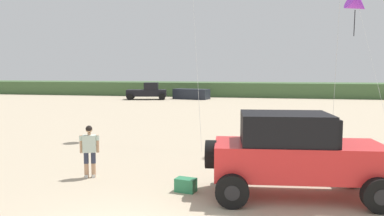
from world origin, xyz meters
The scene contains 7 objects.
dune_ridge centered at (-5.66, 44.63, 0.90)m, with size 90.00×6.24×1.81m, color #426038.
jeep centered at (3.49, 3.56, 1.20)m, with size 4.97×2.85×2.26m.
person_watching centered at (-2.76, 4.13, 0.94)m, with size 0.59×0.41×1.67m.
cooler_box centered at (0.54, 3.35, 0.19)m, with size 0.56×0.36×0.38m, color #2D7F51.
distant_pickup centered at (-11.56, 36.27, 0.94)m, with size 4.92×3.34×1.98m.
distant_sedan centered at (-6.65, 37.87, 0.60)m, with size 4.20×1.70×1.20m, color #1E232D.
kite_white_parafoil centered at (7.69, 17.94, 7.29)m, with size 1.81×5.60×8.13m.
Camera 1 is at (2.88, -6.91, 3.38)m, focal length 36.07 mm.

